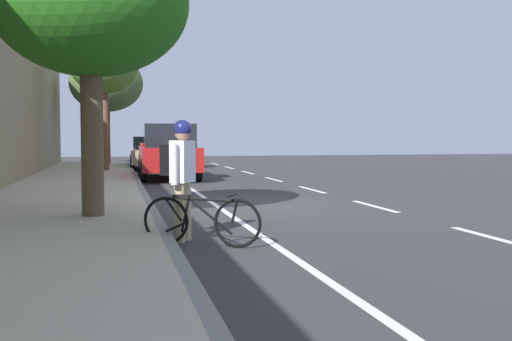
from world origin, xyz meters
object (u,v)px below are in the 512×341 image
at_px(street_tree_near_cyclist, 106,84).
at_px(street_tree_far_end, 90,4).
at_px(parked_sedan_tan_nearest, 150,153).
at_px(parked_pickup_red_second, 168,154).
at_px(cyclist_with_backpack, 181,167).
at_px(bicycle_at_curb, 201,220).
at_px(street_tree_mid_block, 104,63).

distance_m(street_tree_near_cyclist, street_tree_far_end, 20.78).
bearing_deg(parked_sedan_tan_nearest, parked_pickup_red_second, 92.07).
bearing_deg(cyclist_with_backpack, bicycle_at_curb, 115.36).
distance_m(parked_pickup_red_second, street_tree_near_cyclist, 10.51).
distance_m(parked_pickup_red_second, street_tree_far_end, 11.62).
relative_size(bicycle_at_curb, cyclist_with_backpack, 0.88).
bearing_deg(parked_pickup_red_second, street_tree_near_cyclist, -77.06).
bearing_deg(parked_sedan_tan_nearest, street_tree_near_cyclist, -55.63).
bearing_deg(street_tree_near_cyclist, cyclist_with_backpack, 93.25).
relative_size(parked_sedan_tan_nearest, street_tree_near_cyclist, 0.81).
bearing_deg(bicycle_at_curb, street_tree_near_cyclist, -86.27).
bearing_deg(street_tree_near_cyclist, parked_pickup_red_second, 102.94).
height_order(parked_sedan_tan_nearest, street_tree_mid_block, street_tree_mid_block).
relative_size(parked_sedan_tan_nearest, street_tree_mid_block, 0.80).
bearing_deg(parked_sedan_tan_nearest, cyclist_with_backpack, 87.98).
distance_m(street_tree_near_cyclist, street_tree_mid_block, 6.46).
relative_size(bicycle_at_curb, street_tree_near_cyclist, 0.28).
relative_size(street_tree_near_cyclist, street_tree_mid_block, 0.99).
relative_size(parked_sedan_tan_nearest, cyclist_with_backpack, 2.54).
bearing_deg(street_tree_far_end, parked_pickup_red_second, -101.43).
relative_size(street_tree_near_cyclist, street_tree_far_end, 1.14).
distance_m(parked_sedan_tan_nearest, street_tree_near_cyclist, 4.93).
xyz_separation_m(parked_pickup_red_second, street_tree_far_end, (2.23, 11.05, 2.83)).
height_order(parked_pickup_red_second, cyclist_with_backpack, parked_pickup_red_second).
xyz_separation_m(parked_pickup_red_second, cyclist_with_backpack, (0.94, 12.97, 0.17)).
bearing_deg(street_tree_far_end, street_tree_mid_block, -90.00).
relative_size(parked_sedan_tan_nearest, parked_pickup_red_second, 0.83).
relative_size(cyclist_with_backpack, street_tree_far_end, 0.36).
bearing_deg(parked_pickup_red_second, street_tree_mid_block, -55.65).
xyz_separation_m(street_tree_near_cyclist, street_tree_mid_block, (-0.00, 6.45, 0.25)).
xyz_separation_m(parked_sedan_tan_nearest, street_tree_mid_block, (1.99, 3.55, 3.70)).
relative_size(parked_sedan_tan_nearest, bicycle_at_curb, 2.90).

